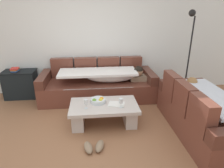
# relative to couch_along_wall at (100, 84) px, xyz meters

# --- Properties ---
(ground_plane) EXTENTS (14.00, 14.00, 0.00)m
(ground_plane) POSITION_rel_couch_along_wall_xyz_m (-0.29, -1.63, -0.33)
(ground_plane) COLOR #915F40
(back_wall) EXTENTS (9.00, 0.10, 2.70)m
(back_wall) POSITION_rel_couch_along_wall_xyz_m (-0.29, 0.52, 1.02)
(back_wall) COLOR white
(back_wall) RESTS_ON ground_plane
(couch_along_wall) EXTENTS (2.55, 0.92, 0.88)m
(couch_along_wall) POSITION_rel_couch_along_wall_xyz_m (0.00, 0.00, 0.00)
(couch_along_wall) COLOR brown
(couch_along_wall) RESTS_ON ground_plane
(couch_near_window) EXTENTS (0.92, 1.92, 0.88)m
(couch_near_window) POSITION_rel_couch_along_wall_xyz_m (1.63, -1.51, 0.01)
(couch_near_window) COLOR brown
(couch_near_window) RESTS_ON ground_plane
(coffee_table) EXTENTS (1.20, 0.68, 0.38)m
(coffee_table) POSITION_rel_couch_along_wall_xyz_m (0.02, -1.11, -0.09)
(coffee_table) COLOR beige
(coffee_table) RESTS_ON ground_plane
(fruit_bowl) EXTENTS (0.28, 0.28, 0.10)m
(fruit_bowl) POSITION_rel_couch_along_wall_xyz_m (-0.07, -1.02, 0.09)
(fruit_bowl) COLOR silver
(fruit_bowl) RESTS_ON coffee_table
(wine_glass_near_left) EXTENTS (0.07, 0.07, 0.17)m
(wine_glass_near_left) POSITION_rel_couch_along_wall_xyz_m (-0.29, -1.22, 0.17)
(wine_glass_near_left) COLOR silver
(wine_glass_near_left) RESTS_ON coffee_table
(wine_glass_near_right) EXTENTS (0.07, 0.07, 0.17)m
(wine_glass_near_right) POSITION_rel_couch_along_wall_xyz_m (0.31, -1.24, 0.17)
(wine_glass_near_right) COLOR silver
(wine_glass_near_right) RESTS_ON coffee_table
(open_magazine) EXTENTS (0.32, 0.27, 0.01)m
(open_magazine) POSITION_rel_couch_along_wall_xyz_m (0.24, -1.12, 0.06)
(open_magazine) COLOR white
(open_magazine) RESTS_ON coffee_table
(side_cabinet) EXTENTS (0.72, 0.44, 0.64)m
(side_cabinet) POSITION_rel_couch_along_wall_xyz_m (-1.84, 0.22, -0.01)
(side_cabinet) COLOR black
(side_cabinet) RESTS_ON ground_plane
(book_stack_on_cabinet) EXTENTS (0.17, 0.22, 0.07)m
(book_stack_on_cabinet) POSITION_rel_couch_along_wall_xyz_m (-1.91, 0.23, 0.35)
(book_stack_on_cabinet) COLOR #2D569E
(book_stack_on_cabinet) RESTS_ON side_cabinet
(floor_lamp) EXTENTS (0.33, 0.31, 1.95)m
(floor_lamp) POSITION_rel_couch_along_wall_xyz_m (1.94, -0.16, 0.79)
(floor_lamp) COLOR black
(floor_lamp) RESTS_ON ground_plane
(pair_of_shoes) EXTENTS (0.35, 0.31, 0.09)m
(pair_of_shoes) POSITION_rel_couch_along_wall_xyz_m (-0.17, -1.81, -0.28)
(pair_of_shoes) COLOR #8C7259
(pair_of_shoes) RESTS_ON ground_plane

